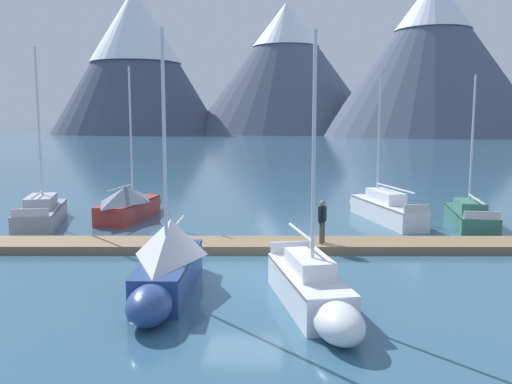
{
  "coord_description": "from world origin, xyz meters",
  "views": [
    {
      "loc": [
        1.48,
        -17.04,
        5.05
      ],
      "look_at": [
        0.0,
        6.0,
        2.0
      ],
      "focal_mm": 38.12,
      "sensor_mm": 36.0,
      "label": 1
    }
  ],
  "objects_px": {
    "sailboat_nearest_berth": "(43,211)",
    "person_on_dock": "(322,219)",
    "sailboat_far_berth": "(383,208)",
    "sailboat_mid_dock_port": "(168,260)",
    "sailboat_second_berth": "(130,203)",
    "sailboat_mid_dock_starboard": "(314,290)",
    "sailboat_outer_slip": "(468,214)"
  },
  "relations": [
    {
      "from": "sailboat_second_berth",
      "to": "sailboat_far_berth",
      "type": "height_order",
      "value": "sailboat_second_berth"
    },
    {
      "from": "sailboat_mid_dock_port",
      "to": "sailboat_mid_dock_starboard",
      "type": "bearing_deg",
      "value": -17.96
    },
    {
      "from": "sailboat_second_berth",
      "to": "sailboat_mid_dock_port",
      "type": "relative_size",
      "value": 1.02
    },
    {
      "from": "sailboat_nearest_berth",
      "to": "sailboat_mid_dock_port",
      "type": "height_order",
      "value": "sailboat_nearest_berth"
    },
    {
      "from": "sailboat_mid_dock_starboard",
      "to": "person_on_dock",
      "type": "height_order",
      "value": "sailboat_mid_dock_starboard"
    },
    {
      "from": "sailboat_mid_dock_port",
      "to": "sailboat_nearest_berth",
      "type": "bearing_deg",
      "value": 129.49
    },
    {
      "from": "sailboat_nearest_berth",
      "to": "sailboat_outer_slip",
      "type": "distance_m",
      "value": 21.02
    },
    {
      "from": "sailboat_nearest_berth",
      "to": "sailboat_outer_slip",
      "type": "height_order",
      "value": "sailboat_nearest_berth"
    },
    {
      "from": "sailboat_far_berth",
      "to": "sailboat_mid_dock_starboard",
      "type": "bearing_deg",
      "value": -106.53
    },
    {
      "from": "sailboat_nearest_berth",
      "to": "sailboat_outer_slip",
      "type": "relative_size",
      "value": 1.19
    },
    {
      "from": "sailboat_nearest_berth",
      "to": "sailboat_far_berth",
      "type": "bearing_deg",
      "value": 6.0
    },
    {
      "from": "sailboat_second_berth",
      "to": "sailboat_far_berth",
      "type": "distance_m",
      "value": 13.01
    },
    {
      "from": "sailboat_far_berth",
      "to": "sailboat_mid_dock_port",
      "type": "bearing_deg",
      "value": -123.74
    },
    {
      "from": "sailboat_nearest_berth",
      "to": "sailboat_far_berth",
      "type": "height_order",
      "value": "sailboat_nearest_berth"
    },
    {
      "from": "person_on_dock",
      "to": "sailboat_mid_dock_starboard",
      "type": "bearing_deg",
      "value": -95.04
    },
    {
      "from": "sailboat_nearest_berth",
      "to": "sailboat_second_berth",
      "type": "xyz_separation_m",
      "value": [
        3.99,
        1.48,
        0.25
      ]
    },
    {
      "from": "sailboat_nearest_berth",
      "to": "sailboat_far_berth",
      "type": "xyz_separation_m",
      "value": [
        17.0,
        1.79,
        0.06
      ]
    },
    {
      "from": "sailboat_nearest_berth",
      "to": "person_on_dock",
      "type": "distance_m",
      "value": 14.46
    },
    {
      "from": "sailboat_second_berth",
      "to": "sailboat_outer_slip",
      "type": "xyz_separation_m",
      "value": [
        17.0,
        -0.57,
        -0.31
      ]
    },
    {
      "from": "sailboat_nearest_berth",
      "to": "sailboat_far_berth",
      "type": "relative_size",
      "value": 1.18
    },
    {
      "from": "sailboat_nearest_berth",
      "to": "sailboat_mid_dock_starboard",
      "type": "height_order",
      "value": "sailboat_nearest_berth"
    },
    {
      "from": "sailboat_nearest_berth",
      "to": "person_on_dock",
      "type": "bearing_deg",
      "value": -20.51
    },
    {
      "from": "sailboat_second_berth",
      "to": "sailboat_outer_slip",
      "type": "relative_size",
      "value": 1.08
    },
    {
      "from": "sailboat_far_berth",
      "to": "person_on_dock",
      "type": "bearing_deg",
      "value": -116.87
    },
    {
      "from": "sailboat_far_berth",
      "to": "sailboat_second_berth",
      "type": "bearing_deg",
      "value": -178.65
    },
    {
      "from": "person_on_dock",
      "to": "sailboat_nearest_berth",
      "type": "bearing_deg",
      "value": 159.49
    },
    {
      "from": "sailboat_nearest_berth",
      "to": "person_on_dock",
      "type": "relative_size",
      "value": 5.07
    },
    {
      "from": "sailboat_far_berth",
      "to": "sailboat_outer_slip",
      "type": "distance_m",
      "value": 4.1
    },
    {
      "from": "sailboat_second_berth",
      "to": "sailboat_mid_dock_starboard",
      "type": "distance_m",
      "value": 16.13
    },
    {
      "from": "person_on_dock",
      "to": "sailboat_outer_slip",
      "type": "bearing_deg",
      "value": 38.66
    },
    {
      "from": "sailboat_mid_dock_port",
      "to": "sailboat_outer_slip",
      "type": "bearing_deg",
      "value": 43.16
    },
    {
      "from": "sailboat_mid_dock_port",
      "to": "sailboat_outer_slip",
      "type": "relative_size",
      "value": 1.05
    }
  ]
}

